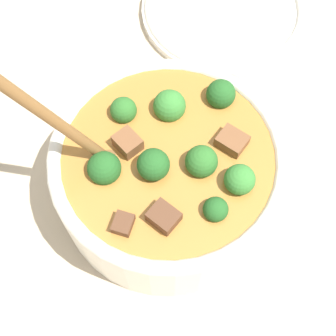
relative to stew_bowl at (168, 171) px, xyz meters
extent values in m
plane|color=#C6B293|center=(0.00, 0.00, -0.06)|extent=(4.00, 4.00, 0.00)
cylinder|color=white|center=(0.00, 0.00, -0.01)|extent=(0.27, 0.27, 0.10)
torus|color=white|center=(0.00, 0.00, 0.04)|extent=(0.27, 0.27, 0.02)
cylinder|color=#B27533|center=(0.00, 0.00, 0.01)|extent=(0.24, 0.24, 0.07)
sphere|color=#235B23|center=(0.02, 0.01, 0.05)|extent=(0.04, 0.04, 0.04)
cylinder|color=#6B9956|center=(0.02, 0.01, 0.03)|extent=(0.01, 0.01, 0.02)
sphere|color=#387F33|center=(-0.03, -0.05, 0.05)|extent=(0.04, 0.04, 0.04)
cylinder|color=#6B9956|center=(-0.03, -0.05, 0.02)|extent=(0.01, 0.01, 0.02)
sphere|color=#235B23|center=(-0.02, 0.08, 0.04)|extent=(0.03, 0.03, 0.03)
cylinder|color=#6B9956|center=(-0.02, 0.08, 0.03)|extent=(0.01, 0.01, 0.01)
sphere|color=#387F33|center=(-0.05, 0.06, 0.05)|extent=(0.03, 0.03, 0.03)
cylinder|color=#6B9956|center=(-0.05, 0.06, 0.02)|extent=(0.01, 0.01, 0.02)
sphere|color=#2D6B28|center=(0.02, -0.07, 0.05)|extent=(0.03, 0.03, 0.03)
cylinder|color=#6B9956|center=(0.02, -0.07, 0.02)|extent=(0.01, 0.01, 0.01)
sphere|color=#235B23|center=(0.07, -0.01, 0.05)|extent=(0.04, 0.04, 0.04)
cylinder|color=#6B9956|center=(0.07, -0.01, 0.02)|extent=(0.01, 0.01, 0.02)
sphere|color=#2D6B28|center=(-0.03, 0.03, 0.05)|extent=(0.04, 0.04, 0.04)
cylinder|color=#6B9956|center=(-0.03, 0.03, 0.02)|extent=(0.01, 0.01, 0.02)
sphere|color=#235B23|center=(-0.09, -0.04, 0.05)|extent=(0.03, 0.03, 0.03)
cylinder|color=#6B9956|center=(-0.09, -0.04, 0.02)|extent=(0.01, 0.01, 0.02)
cube|color=brown|center=(-0.07, 0.02, 0.04)|extent=(0.04, 0.04, 0.02)
cube|color=brown|center=(0.04, 0.07, 0.04)|extent=(0.04, 0.04, 0.02)
cube|color=brown|center=(0.03, -0.03, 0.05)|extent=(0.03, 0.03, 0.02)
cube|color=brown|center=(0.08, 0.05, 0.04)|extent=(0.03, 0.03, 0.02)
ellipsoid|color=brown|center=(0.06, -0.03, 0.03)|extent=(0.04, 0.03, 0.01)
cylinder|color=brown|center=(0.11, -0.05, 0.13)|extent=(0.11, 0.06, 0.19)
cylinder|color=silver|center=(-0.21, -0.24, -0.06)|extent=(0.26, 0.26, 0.01)
torus|color=silver|center=(-0.21, -0.24, -0.05)|extent=(0.25, 0.25, 0.01)
camera|label=1|loc=(0.10, 0.22, 0.49)|focal=50.00mm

